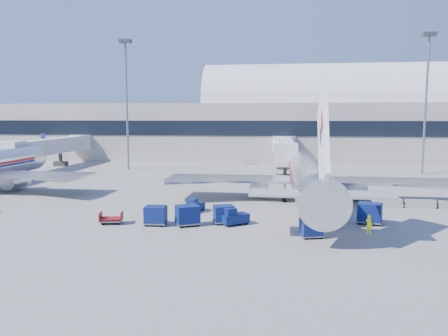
# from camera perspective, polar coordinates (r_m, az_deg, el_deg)

# --- Properties ---
(ground) EXTENTS (260.00, 260.00, 0.00)m
(ground) POSITION_cam_1_polar(r_m,az_deg,el_deg) (46.04, -1.35, -5.08)
(ground) COLOR gray
(ground) RESTS_ON ground
(terminal) EXTENTS (170.00, 28.15, 21.00)m
(terminal) POSITION_cam_1_polar(r_m,az_deg,el_deg) (102.55, -4.16, 5.74)
(terminal) COLOR #B2AA9E
(terminal) RESTS_ON ground
(airliner_main) EXTENTS (32.00, 37.26, 12.07)m
(airliner_main) POSITION_cam_1_polar(r_m,az_deg,el_deg) (49.56, 10.95, -0.91)
(airliner_main) COLOR silver
(airliner_main) RESTS_ON ground
(jetbridge_near) EXTENTS (4.40, 27.50, 6.25)m
(jetbridge_near) POSITION_cam_1_polar(r_m,az_deg,el_deg) (75.53, 7.92, 2.56)
(jetbridge_near) COLOR silver
(jetbridge_near) RESTS_ON ground
(jetbridge_mid) EXTENTS (4.40, 27.50, 6.25)m
(jetbridge_mid) POSITION_cam_1_polar(r_m,az_deg,el_deg) (86.05, -21.32, 2.67)
(jetbridge_mid) COLOR silver
(jetbridge_mid) RESTS_ON ground
(mast_west) EXTENTS (2.00, 1.20, 22.60)m
(mast_west) POSITION_cam_1_polar(r_m,az_deg,el_deg) (79.37, -12.64, 10.51)
(mast_west) COLOR slate
(mast_west) RESTS_ON ground
(mast_east) EXTENTS (2.00, 1.20, 22.60)m
(mast_east) POSITION_cam_1_polar(r_m,az_deg,el_deg) (78.21, 24.98, 10.10)
(mast_east) COLOR slate
(mast_east) RESTS_ON ground
(barrier_near) EXTENTS (3.00, 0.55, 0.90)m
(barrier_near) POSITION_cam_1_polar(r_m,az_deg,el_deg) (48.69, 20.53, -4.32)
(barrier_near) COLOR #9E9E96
(barrier_near) RESTS_ON ground
(barrier_mid) EXTENTS (3.00, 0.55, 0.90)m
(barrier_mid) POSITION_cam_1_polar(r_m,az_deg,el_deg) (49.55, 24.26, -4.31)
(barrier_mid) COLOR #9E9E96
(barrier_mid) RESTS_ON ground
(tug_lead) EXTENTS (2.63, 2.37, 1.55)m
(tug_lead) POSITION_cam_1_polar(r_m,az_deg,el_deg) (38.48, 1.29, -6.39)
(tug_lead) COLOR #0B1853
(tug_lead) RESTS_ON ground
(tug_right) EXTENTS (2.74, 2.28, 1.60)m
(tug_right) POSITION_cam_1_polar(r_m,az_deg,el_deg) (42.76, 11.77, -5.16)
(tug_right) COLOR #0B1853
(tug_right) RESTS_ON ground
(tug_left) EXTENTS (1.80, 2.37, 1.38)m
(tug_left) POSITION_cam_1_polar(r_m,az_deg,el_deg) (43.72, -3.88, -4.90)
(tug_left) COLOR #0B1853
(tug_left) RESTS_ON ground
(cart_train_a) EXTENTS (2.19, 1.92, 1.62)m
(cart_train_a) POSITION_cam_1_polar(r_m,az_deg,el_deg) (38.83, -0.01, -6.03)
(cart_train_a) COLOR #0B1853
(cart_train_a) RESTS_ON ground
(cart_train_b) EXTENTS (2.52, 2.32, 1.79)m
(cart_train_b) POSITION_cam_1_polar(r_m,az_deg,el_deg) (38.25, -4.78, -6.12)
(cart_train_b) COLOR #0B1853
(cart_train_b) RESTS_ON ground
(cart_train_c) EXTENTS (1.96, 1.52, 1.68)m
(cart_train_c) POSITION_cam_1_polar(r_m,az_deg,el_deg) (38.76, -8.92, -6.09)
(cart_train_c) COLOR #0B1853
(cart_train_c) RESTS_ON ground
(cart_solo_near) EXTENTS (1.99, 1.72, 1.49)m
(cart_solo_near) POSITION_cam_1_polar(r_m,az_deg,el_deg) (35.20, 11.32, -7.65)
(cart_solo_near) COLOR #0B1853
(cart_solo_near) RESTS_ON ground
(cart_solo_far) EXTENTS (2.49, 2.17, 1.85)m
(cart_solo_far) POSITION_cam_1_polar(r_m,az_deg,el_deg) (40.80, 18.52, -5.58)
(cart_solo_far) COLOR #0B1853
(cart_solo_far) RESTS_ON ground
(cart_open_red) EXTENTS (2.19, 1.75, 0.52)m
(cart_open_red) POSITION_cam_1_polar(r_m,az_deg,el_deg) (40.16, -14.47, -6.54)
(cart_open_red) COLOR slate
(cart_open_red) RESTS_ON ground
(ramp_worker) EXTENTS (0.67, 0.67, 1.57)m
(ramp_worker) POSITION_cam_1_polar(r_m,az_deg,el_deg) (37.50, 18.42, -6.98)
(ramp_worker) COLOR #E4F119
(ramp_worker) RESTS_ON ground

